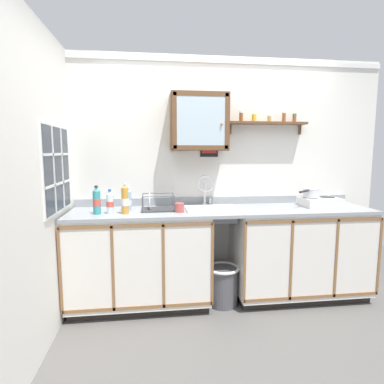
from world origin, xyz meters
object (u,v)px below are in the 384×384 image
object	(u,v)px
sink	(211,210)
warning_sign	(209,147)
bottle_juice_amber_2	(125,200)
wall_cabinet	(199,122)
bottle_detergent_teal_0	(97,201)
hot_plate_stove	(320,202)
bottle_water_clear_3	(110,203)
dish_rack	(157,207)
saucepan	(311,192)
mug	(180,207)
trash_bin	(223,285)
bottle_water_blue_1	(127,200)

from	to	relation	value
sink	warning_sign	xyz separation A→B (m)	(0.03, 0.26, 0.62)
bottle_juice_amber_2	wall_cabinet	size ratio (longest dim) A/B	0.51
bottle_detergent_teal_0	hot_plate_stove	bearing A→B (deg)	3.58
hot_plate_stove	warning_sign	bearing A→B (deg)	166.80
bottle_water_clear_3	warning_sign	bearing A→B (deg)	21.77
wall_cabinet	sink	bearing A→B (deg)	-50.26
bottle_juice_amber_2	dish_rack	xyz separation A→B (m)	(0.29, 0.15, -0.10)
sink	saucepan	bearing A→B (deg)	0.91
hot_plate_stove	warning_sign	distance (m)	1.29
warning_sign	sink	bearing A→B (deg)	-95.96
bottle_detergent_teal_0	bottle_water_clear_3	bearing A→B (deg)	4.69
sink	mug	distance (m)	0.36
hot_plate_stove	saucepan	size ratio (longest dim) A/B	1.29
hot_plate_stove	dish_rack	xyz separation A→B (m)	(-1.69, -0.01, -0.02)
sink	mug	world-z (taller)	sink
dish_rack	trash_bin	world-z (taller)	dish_rack
bottle_detergent_teal_0	mug	distance (m)	0.76
saucepan	bottle_detergent_teal_0	xyz separation A→B (m)	(-2.14, -0.16, -0.03)
dish_rack	trash_bin	bearing A→B (deg)	-11.01
bottle_water_clear_3	dish_rack	xyz separation A→B (m)	(0.43, 0.12, -0.08)
bottle_water_clear_3	trash_bin	distance (m)	1.36
bottle_detergent_teal_0	warning_sign	xyz separation A→B (m)	(1.11, 0.40, 0.49)
bottle_juice_amber_2	warning_sign	xyz separation A→B (m)	(0.85, 0.42, 0.48)
sink	bottle_water_blue_1	distance (m)	0.82
bottle_detergent_teal_0	bottle_water_clear_3	distance (m)	0.12
wall_cabinet	bottle_water_clear_3	bearing A→B (deg)	-163.36
bottle_juice_amber_2	warning_sign	world-z (taller)	warning_sign
warning_sign	hot_plate_stove	bearing A→B (deg)	-13.20
wall_cabinet	mug	bearing A→B (deg)	-130.13
dish_rack	bottle_water_clear_3	bearing A→B (deg)	-164.02
dish_rack	mug	xyz separation A→B (m)	(0.21, -0.13, 0.02)
bottle_juice_amber_2	dish_rack	distance (m)	0.34
dish_rack	bottle_detergent_teal_0	bearing A→B (deg)	-166.35
bottle_juice_amber_2	bottle_water_clear_3	xyz separation A→B (m)	(-0.14, 0.02, -0.03)
bottle_detergent_teal_0	bottle_water_clear_3	world-z (taller)	bottle_detergent_teal_0
mug	wall_cabinet	bearing A→B (deg)	49.87
bottle_water_blue_1	dish_rack	xyz separation A→B (m)	(0.28, -0.02, -0.08)
bottle_water_clear_3	wall_cabinet	distance (m)	1.17
bottle_detergent_teal_0	dish_rack	xyz separation A→B (m)	(0.54, 0.13, -0.09)
saucepan	wall_cabinet	distance (m)	1.37
sink	dish_rack	size ratio (longest dim) A/B	1.57
hot_plate_stove	bottle_juice_amber_2	size ratio (longest dim) A/B	1.31
dish_rack	mug	world-z (taller)	dish_rack
bottle_juice_amber_2	dish_rack	world-z (taller)	bottle_juice_amber_2
sink	hot_plate_stove	world-z (taller)	sink
hot_plate_stove	bottle_juice_amber_2	distance (m)	1.99
saucepan	trash_bin	xyz separation A→B (m)	(-0.96, -0.15, -0.89)
dish_rack	warning_sign	bearing A→B (deg)	25.91
saucepan	dish_rack	size ratio (longest dim) A/B	0.89
wall_cabinet	warning_sign	world-z (taller)	wall_cabinet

